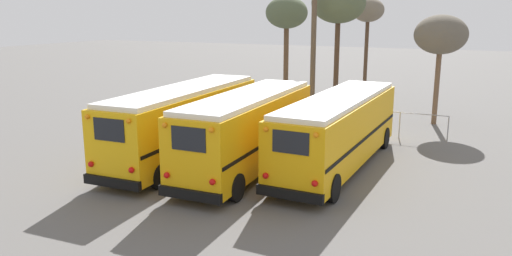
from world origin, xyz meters
The scene contains 10 objects.
ground_plane centered at (0.00, 0.00, 0.00)m, with size 160.00×160.00×0.00m, color #5B5956.
school_bus_0 centered at (-3.38, -0.61, 1.80)m, with size 2.89×10.71×3.33m.
school_bus_1 centered at (0.00, -0.92, 1.80)m, with size 2.74×9.90×3.32m.
school_bus_2 centered at (3.38, 1.09, 1.73)m, with size 2.78×11.00×3.16m.
utility_pole centered at (-1.06, 10.57, 4.74)m, with size 1.80×0.33×9.24m.
bare_tree_0 centered at (0.33, 19.07, 6.66)m, with size 2.40×2.40×7.74m.
bare_tree_1 centered at (-6.33, 19.22, 6.53)m, with size 3.43×3.43×7.93m.
bare_tree_2 centered at (6.25, 12.13, 5.32)m, with size 3.07×3.07×6.53m.
bare_tree_3 centered at (-0.22, 12.92, 7.17)m, with size 3.51×3.51×8.58m.
fence_line centered at (0.00, 7.67, 0.98)m, with size 14.82×0.06×1.42m.
Camera 1 is at (9.06, -19.43, 6.61)m, focal length 35.00 mm.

